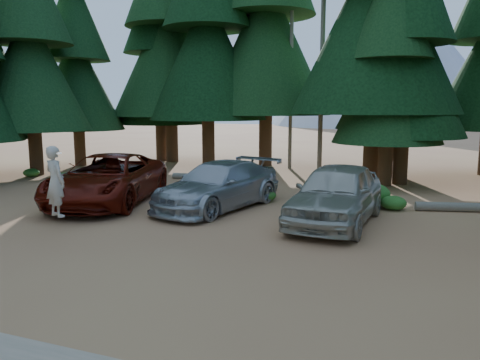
{
  "coord_description": "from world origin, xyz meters",
  "views": [
    {
      "loc": [
        5.53,
        -9.82,
        3.5
      ],
      "look_at": [
        0.47,
        3.55,
        1.25
      ],
      "focal_mm": 35.0,
      "sensor_mm": 36.0,
      "label": 1
    }
  ],
  "objects_px": {
    "red_pickup": "(108,179)",
    "log_left": "(214,177)",
    "log_mid": "(241,189)",
    "silver_minivan_right": "(337,193)",
    "silver_minivan_center": "(219,185)",
    "frisbee_player": "(55,181)"
  },
  "relations": [
    {
      "from": "red_pickup",
      "to": "frisbee_player",
      "type": "distance_m",
      "value": 3.92
    },
    {
      "from": "silver_minivan_right",
      "to": "silver_minivan_center",
      "type": "bearing_deg",
      "value": 175.16
    },
    {
      "from": "silver_minivan_center",
      "to": "frisbee_player",
      "type": "bearing_deg",
      "value": -111.7
    },
    {
      "from": "red_pickup",
      "to": "log_left",
      "type": "distance_m",
      "value": 6.47
    },
    {
      "from": "red_pickup",
      "to": "log_left",
      "type": "relative_size",
      "value": 1.54
    },
    {
      "from": "frisbee_player",
      "to": "log_left",
      "type": "distance_m",
      "value": 10.1
    },
    {
      "from": "log_left",
      "to": "log_mid",
      "type": "distance_m",
      "value": 3.43
    },
    {
      "from": "frisbee_player",
      "to": "log_mid",
      "type": "height_order",
      "value": "frisbee_player"
    },
    {
      "from": "silver_minivan_right",
      "to": "log_mid",
      "type": "xyz_separation_m",
      "value": [
        -4.52,
        3.79,
        -0.76
      ]
    },
    {
      "from": "silver_minivan_center",
      "to": "log_mid",
      "type": "height_order",
      "value": "silver_minivan_center"
    },
    {
      "from": "silver_minivan_center",
      "to": "log_left",
      "type": "xyz_separation_m",
      "value": [
        -2.67,
        5.65,
        -0.65
      ]
    },
    {
      "from": "red_pickup",
      "to": "silver_minivan_center",
      "type": "height_order",
      "value": "red_pickup"
    },
    {
      "from": "silver_minivan_center",
      "to": "log_left",
      "type": "height_order",
      "value": "silver_minivan_center"
    },
    {
      "from": "red_pickup",
      "to": "log_mid",
      "type": "xyz_separation_m",
      "value": [
        3.78,
        3.73,
        -0.74
      ]
    },
    {
      "from": "silver_minivan_center",
      "to": "frisbee_player",
      "type": "xyz_separation_m",
      "value": [
        -3.12,
        -4.36,
        0.62
      ]
    },
    {
      "from": "red_pickup",
      "to": "log_mid",
      "type": "relative_size",
      "value": 1.73
    },
    {
      "from": "red_pickup",
      "to": "silver_minivan_center",
      "type": "relative_size",
      "value": 1.16
    },
    {
      "from": "silver_minivan_right",
      "to": "frisbee_player",
      "type": "distance_m",
      "value": 8.18
    },
    {
      "from": "red_pickup",
      "to": "log_left",
      "type": "xyz_separation_m",
      "value": [
        1.46,
        6.26,
        -0.74
      ]
    },
    {
      "from": "silver_minivan_center",
      "to": "log_left",
      "type": "distance_m",
      "value": 6.29
    },
    {
      "from": "frisbee_player",
      "to": "red_pickup",
      "type": "bearing_deg",
      "value": -55.34
    },
    {
      "from": "silver_minivan_right",
      "to": "log_left",
      "type": "xyz_separation_m",
      "value": [
        -6.84,
        6.32,
        -0.76
      ]
    }
  ]
}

